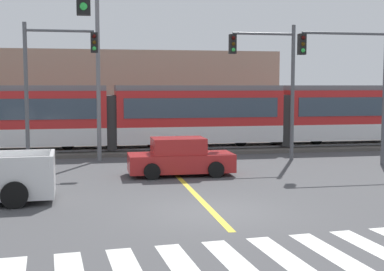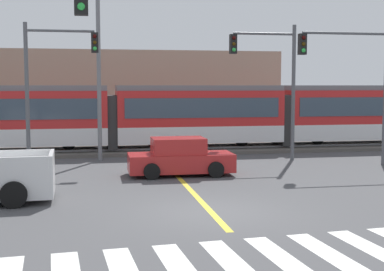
% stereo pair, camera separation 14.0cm
% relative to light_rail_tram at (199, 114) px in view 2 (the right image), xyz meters
% --- Properties ---
extents(ground_plane, '(200.00, 200.00, 0.00)m').
position_rel_light_rail_tram_xyz_m(ground_plane, '(-2.46, -14.22, -2.05)').
color(ground_plane, '#474749').
extents(track_bed, '(120.00, 4.00, 0.18)m').
position_rel_light_rail_tram_xyz_m(track_bed, '(-2.46, 0.01, -1.96)').
color(track_bed, '#56514C').
rests_on(track_bed, ground).
extents(rail_near, '(120.00, 0.08, 0.10)m').
position_rel_light_rail_tram_xyz_m(rail_near, '(-2.46, -0.71, -1.82)').
color(rail_near, '#939399').
rests_on(rail_near, track_bed).
extents(rail_far, '(120.00, 0.08, 0.10)m').
position_rel_light_rail_tram_xyz_m(rail_far, '(-2.46, 0.73, -1.82)').
color(rail_far, '#939399').
rests_on(rail_far, track_bed).
extents(light_rail_tram, '(28.00, 2.64, 3.43)m').
position_rel_light_rail_tram_xyz_m(light_rail_tram, '(0.00, 0.00, 0.00)').
color(light_rail_tram, silver).
rests_on(light_rail_tram, track_bed).
extents(crosswalk_stripe_2, '(0.77, 2.83, 0.01)m').
position_rel_light_rail_tram_xyz_m(crosswalk_stripe_2, '(-5.21, -18.58, -2.04)').
color(crosswalk_stripe_2, silver).
rests_on(crosswalk_stripe_2, ground).
extents(crosswalk_stripe_3, '(0.77, 2.83, 0.01)m').
position_rel_light_rail_tram_xyz_m(crosswalk_stripe_3, '(-4.11, -18.50, -2.04)').
color(crosswalk_stripe_3, silver).
rests_on(crosswalk_stripe_3, ground).
extents(crosswalk_stripe_4, '(0.77, 2.83, 0.01)m').
position_rel_light_rail_tram_xyz_m(crosswalk_stripe_4, '(-3.01, -18.41, -2.04)').
color(crosswalk_stripe_4, silver).
rests_on(crosswalk_stripe_4, ground).
extents(crosswalk_stripe_5, '(0.77, 2.83, 0.01)m').
position_rel_light_rail_tram_xyz_m(crosswalk_stripe_5, '(-1.91, -18.33, -2.04)').
color(crosswalk_stripe_5, silver).
rests_on(crosswalk_stripe_5, ground).
extents(crosswalk_stripe_6, '(0.77, 2.83, 0.01)m').
position_rel_light_rail_tram_xyz_m(crosswalk_stripe_6, '(-0.82, -18.25, -2.04)').
color(crosswalk_stripe_6, silver).
rests_on(crosswalk_stripe_6, ground).
extents(crosswalk_stripe_7, '(0.77, 2.83, 0.01)m').
position_rel_light_rail_tram_xyz_m(crosswalk_stripe_7, '(0.28, -18.16, -2.04)').
color(crosswalk_stripe_7, silver).
rests_on(crosswalk_stripe_7, ground).
extents(lane_centre_line, '(0.20, 14.38, 0.01)m').
position_rel_light_rail_tram_xyz_m(lane_centre_line, '(-2.46, -9.18, -2.04)').
color(lane_centre_line, gold).
rests_on(lane_centre_line, ground).
extents(sedan_crossing, '(4.21, 1.94, 1.52)m').
position_rel_light_rail_tram_xyz_m(sedan_crossing, '(-2.31, -7.80, -1.35)').
color(sedan_crossing, '#B22323').
rests_on(sedan_crossing, ground).
extents(traffic_light_far_left, '(3.25, 0.38, 6.38)m').
position_rel_light_rail_tram_xyz_m(traffic_light_far_left, '(-7.57, -4.13, 2.16)').
color(traffic_light_far_left, '#515459').
rests_on(traffic_light_far_left, ground).
extents(traffic_light_far_right, '(3.25, 0.38, 6.47)m').
position_rel_light_rail_tram_xyz_m(traffic_light_far_right, '(2.73, -4.47, 2.18)').
color(traffic_light_far_right, '#515459').
rests_on(traffic_light_far_right, ground).
extents(traffic_light_mid_right, '(4.25, 0.38, 6.43)m').
position_rel_light_rail_tram_xyz_m(traffic_light_mid_right, '(5.82, -6.80, 2.17)').
color(traffic_light_mid_right, '#515459').
rests_on(traffic_light_mid_right, ground).
extents(street_lamp_centre, '(2.10, 0.28, 8.14)m').
position_rel_light_rail_tram_xyz_m(street_lamp_centre, '(-5.23, -2.92, 2.58)').
color(street_lamp_centre, slate).
rests_on(street_lamp_centre, ground).
extents(building_backdrop_far, '(21.75, 6.00, 5.95)m').
position_rel_light_rail_tram_xyz_m(building_backdrop_far, '(-3.73, 9.62, 0.93)').
color(building_backdrop_far, gray).
rests_on(building_backdrop_far, ground).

